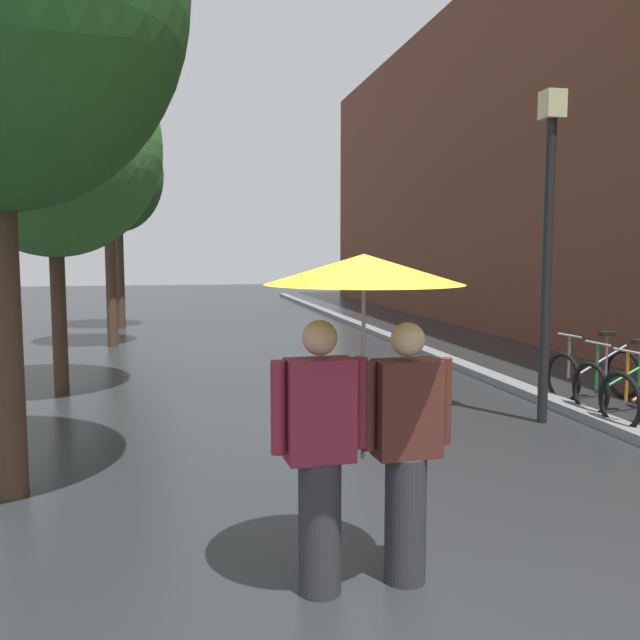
# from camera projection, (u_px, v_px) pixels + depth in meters

# --- Properties ---
(ground_plane) EXTENTS (80.00, 80.00, 0.00)m
(ground_plane) POSITION_uv_depth(u_px,v_px,m) (494.00, 619.00, 3.78)
(ground_plane) COLOR #26282B
(kerb_strip) EXTENTS (0.30, 36.00, 0.12)m
(kerb_strip) POSITION_uv_depth(u_px,v_px,m) (415.00, 347.00, 14.17)
(kerb_strip) COLOR slate
(kerb_strip) RESTS_ON ground
(street_tree_1) EXTENTS (3.04, 3.04, 5.20)m
(street_tree_1) POSITION_uv_depth(u_px,v_px,m) (52.00, 143.00, 9.46)
(street_tree_1) COLOR #473323
(street_tree_1) RESTS_ON ground
(street_tree_2) EXTENTS (2.33, 2.33, 5.51)m
(street_tree_2) POSITION_uv_depth(u_px,v_px,m) (107.00, 154.00, 14.30)
(street_tree_2) COLOR #473323
(street_tree_2) RESTS_ON ground
(street_tree_3) EXTENTS (2.43, 2.43, 5.70)m
(street_tree_3) POSITION_uv_depth(u_px,v_px,m) (117.00, 174.00, 17.91)
(street_tree_3) COLOR #473323
(street_tree_3) RESTS_ON ground
(parked_bicycle_2) EXTENTS (1.11, 0.75, 0.96)m
(parked_bicycle_2) POSITION_uv_depth(u_px,v_px,m) (625.00, 386.00, 8.49)
(parked_bicycle_2) COLOR black
(parked_bicycle_2) RESTS_ON ground
(parked_bicycle_3) EXTENTS (1.15, 0.82, 0.96)m
(parked_bicycle_3) POSITION_uv_depth(u_px,v_px,m) (594.00, 374.00, 9.30)
(parked_bicycle_3) COLOR black
(parked_bicycle_3) RESTS_ON ground
(couple_under_umbrella) EXTENTS (1.20, 1.20, 2.04)m
(couple_under_umbrella) POSITION_uv_depth(u_px,v_px,m) (364.00, 361.00, 4.02)
(couple_under_umbrella) COLOR #2D2D33
(couple_under_umbrella) RESTS_ON ground
(street_lamp_post) EXTENTS (0.24, 0.24, 3.92)m
(street_lamp_post) POSITION_uv_depth(u_px,v_px,m) (548.00, 230.00, 7.92)
(street_lamp_post) COLOR black
(street_lamp_post) RESTS_ON ground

